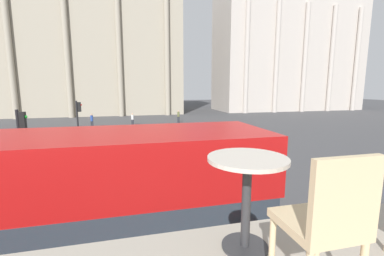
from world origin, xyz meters
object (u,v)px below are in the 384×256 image
object	(u,v)px
traffic_light_mid	(79,120)
cafe_chair_0	(326,221)
cafe_dining_table	(247,182)
plaza_building_right	(288,52)
double_decker_bus	(10,220)
pedestrian_blue	(92,120)
plaza_building_left	(98,48)
pedestrian_white	(132,118)
pedestrian_olive	(178,116)
pedestrian_grey	(5,166)
traffic_light_near	(22,145)

from	to	relation	value
traffic_light_mid	cafe_chair_0	bearing A→B (deg)	-76.30
cafe_dining_table	plaza_building_right	world-z (taller)	plaza_building_right
double_decker_bus	pedestrian_blue	bearing A→B (deg)	98.41
plaza_building_left	plaza_building_right	world-z (taller)	plaza_building_right
traffic_light_mid	cafe_dining_table	bearing A→B (deg)	-76.40
plaza_building_right	pedestrian_white	xyz separation A→B (m)	(-34.56, -17.88, -11.93)
cafe_chair_0	plaza_building_right	xyz separation A→B (m)	(33.94, 51.25, 8.65)
double_decker_bus	traffic_light_mid	distance (m)	14.45
pedestrian_blue	pedestrian_olive	size ratio (longest dim) A/B	1.01
plaza_building_left	pedestrian_white	xyz separation A→B (m)	(5.73, -19.15, -11.59)
pedestrian_white	pedestrian_blue	bearing A→B (deg)	-60.34
plaza_building_left	pedestrian_blue	xyz separation A→B (m)	(0.83, -20.23, -11.48)
cafe_chair_0	pedestrian_grey	size ratio (longest dim) A/B	0.52
double_decker_bus	plaza_building_left	xyz separation A→B (m)	(-2.85, 47.91, 10.28)
plaza_building_left	plaza_building_right	bearing A→B (deg)	-1.81
traffic_light_mid	pedestrian_blue	distance (m)	13.41
traffic_light_mid	pedestrian_blue	xyz separation A→B (m)	(-0.88, 13.28, -1.57)
cafe_dining_table	pedestrian_grey	world-z (taller)	cafe_dining_table
double_decker_bus	traffic_light_near	distance (m)	6.07
pedestrian_olive	traffic_light_mid	bearing A→B (deg)	-160.15
cafe_dining_table	traffic_light_mid	size ratio (longest dim) A/B	0.18
cafe_dining_table	pedestrian_white	xyz separation A→B (m)	(-0.44, 32.78, -3.30)
cafe_chair_0	pedestrian_grey	xyz separation A→B (m)	(-7.27, 13.42, -3.20)
cafe_dining_table	cafe_chair_0	xyz separation A→B (m)	(0.18, -0.60, -0.02)
traffic_light_near	traffic_light_mid	distance (m)	8.64
cafe_chair_0	pedestrian_blue	xyz separation A→B (m)	(-5.52, 32.30, -3.18)
double_decker_bus	plaza_building_right	bearing A→B (deg)	55.47
traffic_light_near	pedestrian_olive	world-z (taller)	traffic_light_near
plaza_building_left	traffic_light_mid	bearing A→B (deg)	-87.08
pedestrian_blue	pedestrian_white	bearing A→B (deg)	81.04
cafe_chair_0	plaza_building_left	size ratio (longest dim) A/B	0.03
plaza_building_right	traffic_light_mid	world-z (taller)	plaza_building_right
pedestrian_white	double_decker_bus	bearing A→B (deg)	11.61
cafe_dining_table	pedestrian_grey	size ratio (longest dim) A/B	0.42
plaza_building_left	traffic_light_near	size ratio (longest dim) A/B	7.62
double_decker_bus	traffic_light_near	size ratio (longest dim) A/B	2.74
cafe_dining_table	pedestrian_blue	bearing A→B (deg)	99.56
cafe_dining_table	plaza_building_left	bearing A→B (deg)	96.77
plaza_building_right	traffic_light_mid	distance (m)	51.31
cafe_chair_0	pedestrian_white	distance (m)	33.54
traffic_light_near	pedestrian_olive	xyz separation A→B (m)	(11.05, 24.16, -1.63)
cafe_chair_0	traffic_light_near	size ratio (longest dim) A/B	0.22
plaza_building_left	pedestrian_grey	bearing A→B (deg)	-91.35
double_decker_bus	plaza_building_right	xyz separation A→B (m)	(37.44, 46.63, 10.63)
cafe_dining_table	traffic_light_mid	world-z (taller)	cafe_dining_table
plaza_building_left	pedestrian_white	size ratio (longest dim) A/B	19.18
cafe_dining_table	cafe_chair_0	bearing A→B (deg)	-73.08
pedestrian_white	traffic_light_near	bearing A→B (deg)	5.87
double_decker_bus	traffic_light_mid	size ratio (longest dim) A/B	2.79
plaza_building_left	pedestrian_grey	size ratio (longest dim) A/B	17.74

